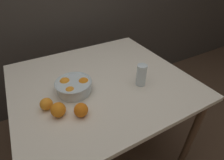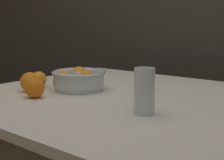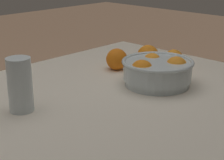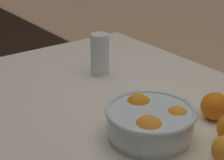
% 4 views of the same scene
% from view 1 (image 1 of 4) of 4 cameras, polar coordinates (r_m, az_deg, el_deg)
% --- Properties ---
extents(ground_plane, '(12.00, 12.00, 0.00)m').
position_cam_1_polar(ground_plane, '(1.79, -2.76, -20.17)').
color(ground_plane, '#4C3828').
extents(dining_table, '(1.18, 1.07, 0.77)m').
position_cam_1_polar(dining_table, '(1.27, -3.64, -2.63)').
color(dining_table, beige).
rests_on(dining_table, ground_plane).
extents(fruit_bowl, '(0.23, 0.23, 0.09)m').
position_cam_1_polar(fruit_bowl, '(1.11, -12.38, -1.97)').
color(fruit_bowl, silver).
rests_on(fruit_bowl, dining_table).
extents(juice_glass, '(0.07, 0.07, 0.15)m').
position_cam_1_polar(juice_glass, '(1.16, 9.52, 1.33)').
color(juice_glass, '#F4A314').
rests_on(juice_glass, dining_table).
extents(orange_loose_near_bowl, '(0.08, 0.08, 0.08)m').
position_cam_1_polar(orange_loose_near_bowl, '(0.99, -17.14, -9.27)').
color(orange_loose_near_bowl, orange).
rests_on(orange_loose_near_bowl, dining_table).
extents(orange_loose_front, '(0.08, 0.08, 0.08)m').
position_cam_1_polar(orange_loose_front, '(0.96, -10.08, -9.63)').
color(orange_loose_front, orange).
rests_on(orange_loose_front, dining_table).
extents(orange_loose_aside, '(0.07, 0.07, 0.07)m').
position_cam_1_polar(orange_loose_aside, '(1.05, -20.65, -7.34)').
color(orange_loose_aside, orange).
rests_on(orange_loose_aside, dining_table).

